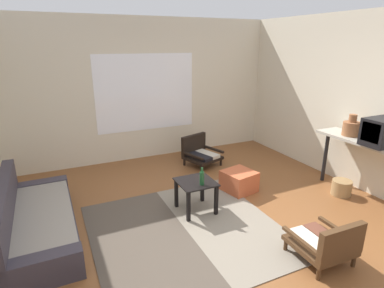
# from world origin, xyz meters

# --- Properties ---
(ground_plane) EXTENTS (7.80, 7.80, 0.00)m
(ground_plane) POSITION_xyz_m (0.00, 0.00, 0.00)
(ground_plane) COLOR brown
(far_wall_with_window) EXTENTS (5.60, 0.13, 2.70)m
(far_wall_with_window) POSITION_xyz_m (0.00, 3.06, 1.35)
(far_wall_with_window) COLOR beige
(far_wall_with_window) RESTS_ON ground
(side_wall_right) EXTENTS (0.12, 6.60, 2.70)m
(side_wall_right) POSITION_xyz_m (2.66, 0.30, 1.35)
(side_wall_right) COLOR beige
(side_wall_right) RESTS_ON ground
(area_rug) EXTENTS (2.26, 2.28, 0.01)m
(area_rug) POSITION_xyz_m (-0.39, 0.23, 0.01)
(area_rug) COLOR #4C4238
(area_rug) RESTS_ON ground
(couch) EXTENTS (0.80, 2.03, 0.69)m
(couch) POSITION_xyz_m (-2.09, 0.89, 0.21)
(couch) COLOR #38333D
(couch) RESTS_ON ground
(coffee_table) EXTENTS (0.49, 0.49, 0.45)m
(coffee_table) POSITION_xyz_m (-0.07, 0.62, 0.34)
(coffee_table) COLOR black
(coffee_table) RESTS_ON ground
(armchair_by_window) EXTENTS (0.73, 0.72, 0.55)m
(armchair_by_window) POSITION_xyz_m (0.76, 2.16, 0.24)
(armchair_by_window) COLOR black
(armchair_by_window) RESTS_ON ground
(armchair_striped_foreground) EXTENTS (0.58, 0.60, 0.53)m
(armchair_striped_foreground) POSITION_xyz_m (0.70, -0.92, 0.24)
(armchair_striped_foreground) COLOR #472D19
(armchair_striped_foreground) RESTS_ON ground
(ottoman_orange) EXTENTS (0.54, 0.54, 0.32)m
(ottoman_orange) POSITION_xyz_m (0.82, 0.90, 0.16)
(ottoman_orange) COLOR #BC5633
(ottoman_orange) RESTS_ON ground
(console_shelf) EXTENTS (0.45, 1.47, 0.90)m
(console_shelf) POSITION_xyz_m (2.33, -0.05, 0.79)
(console_shelf) COLOR #B2AD9E
(console_shelf) RESTS_ON ground
(crt_television) EXTENTS (0.55, 0.34, 0.37)m
(crt_television) POSITION_xyz_m (2.33, -0.26, 1.09)
(crt_television) COLOR black
(crt_television) RESTS_ON console_shelf
(clay_vase) EXTENTS (0.25, 0.25, 0.32)m
(clay_vase) POSITION_xyz_m (2.33, 0.23, 1.02)
(clay_vase) COLOR #935B38
(clay_vase) RESTS_ON console_shelf
(glass_bottle) EXTENTS (0.06, 0.06, 0.24)m
(glass_bottle) POSITION_xyz_m (-0.04, 0.49, 0.55)
(glass_bottle) COLOR #194723
(glass_bottle) RESTS_ON coffee_table
(wicker_basket) EXTENTS (0.29, 0.29, 0.24)m
(wicker_basket) POSITION_xyz_m (2.17, 0.11, 0.12)
(wicker_basket) COLOR #9E7A4C
(wicker_basket) RESTS_ON ground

